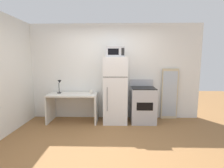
{
  "coord_description": "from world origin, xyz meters",
  "views": [
    {
      "loc": [
        0.19,
        -2.84,
        1.58
      ],
      "look_at": [
        0.1,
        1.1,
        1.04
      ],
      "focal_mm": 26.04,
      "sensor_mm": 36.0,
      "label": 1
    }
  ],
  "objects_px": {
    "microwave": "(115,52)",
    "coffee_mug": "(91,92)",
    "desk_lamp": "(60,84)",
    "leaning_mirror": "(169,94)",
    "refrigerator": "(115,90)",
    "desk": "(73,102)",
    "oven_range": "(143,104)"
  },
  "relations": [
    {
      "from": "coffee_mug",
      "to": "leaning_mirror",
      "type": "distance_m",
      "value": 2.15
    },
    {
      "from": "leaning_mirror",
      "to": "coffee_mug",
      "type": "bearing_deg",
      "value": -173.58
    },
    {
      "from": "desk_lamp",
      "to": "refrigerator",
      "type": "height_order",
      "value": "refrigerator"
    },
    {
      "from": "refrigerator",
      "to": "coffee_mug",
      "type": "bearing_deg",
      "value": 177.84
    },
    {
      "from": "desk",
      "to": "microwave",
      "type": "xyz_separation_m",
      "value": [
        1.11,
        -0.02,
        1.29
      ]
    },
    {
      "from": "oven_range",
      "to": "desk",
      "type": "bearing_deg",
      "value": -179.55
    },
    {
      "from": "desk",
      "to": "refrigerator",
      "type": "bearing_deg",
      "value": 0.28
    },
    {
      "from": "desk",
      "to": "oven_range",
      "type": "xyz_separation_m",
      "value": [
        1.84,
        0.01,
        -0.07
      ]
    },
    {
      "from": "coffee_mug",
      "to": "microwave",
      "type": "bearing_deg",
      "value": -4.05
    },
    {
      "from": "coffee_mug",
      "to": "oven_range",
      "type": "height_order",
      "value": "oven_range"
    },
    {
      "from": "refrigerator",
      "to": "oven_range",
      "type": "xyz_separation_m",
      "value": [
        0.72,
        0.01,
        -0.38
      ]
    },
    {
      "from": "desk",
      "to": "leaning_mirror",
      "type": "xyz_separation_m",
      "value": [
        2.61,
        0.27,
        0.17
      ]
    },
    {
      "from": "desk_lamp",
      "to": "refrigerator",
      "type": "distance_m",
      "value": 1.48
    },
    {
      "from": "desk_lamp",
      "to": "leaning_mirror",
      "type": "relative_size",
      "value": 0.25
    },
    {
      "from": "microwave",
      "to": "oven_range",
      "type": "distance_m",
      "value": 1.54
    },
    {
      "from": "refrigerator",
      "to": "oven_range",
      "type": "height_order",
      "value": "refrigerator"
    },
    {
      "from": "leaning_mirror",
      "to": "desk_lamp",
      "type": "bearing_deg",
      "value": -175.75
    },
    {
      "from": "microwave",
      "to": "desk_lamp",
      "type": "bearing_deg",
      "value": 177.5
    },
    {
      "from": "desk",
      "to": "refrigerator",
      "type": "relative_size",
      "value": 0.76
    },
    {
      "from": "coffee_mug",
      "to": "leaning_mirror",
      "type": "xyz_separation_m",
      "value": [
        2.14,
        0.24,
        -0.1
      ]
    },
    {
      "from": "desk",
      "to": "leaning_mirror",
      "type": "height_order",
      "value": "leaning_mirror"
    },
    {
      "from": "desk_lamp",
      "to": "leaning_mirror",
      "type": "xyz_separation_m",
      "value": [
        2.97,
        0.22,
        -0.29
      ]
    },
    {
      "from": "microwave",
      "to": "oven_range",
      "type": "height_order",
      "value": "microwave"
    },
    {
      "from": "coffee_mug",
      "to": "desk",
      "type": "bearing_deg",
      "value": -176.43
    },
    {
      "from": "microwave",
      "to": "leaning_mirror",
      "type": "height_order",
      "value": "microwave"
    },
    {
      "from": "desk",
      "to": "coffee_mug",
      "type": "bearing_deg",
      "value": 3.57
    },
    {
      "from": "microwave",
      "to": "coffee_mug",
      "type": "bearing_deg",
      "value": 175.95
    },
    {
      "from": "refrigerator",
      "to": "oven_range",
      "type": "bearing_deg",
      "value": 0.72
    },
    {
      "from": "desk",
      "to": "oven_range",
      "type": "bearing_deg",
      "value": 0.45
    },
    {
      "from": "refrigerator",
      "to": "microwave",
      "type": "height_order",
      "value": "microwave"
    },
    {
      "from": "refrigerator",
      "to": "microwave",
      "type": "relative_size",
      "value": 3.68
    },
    {
      "from": "desk",
      "to": "oven_range",
      "type": "height_order",
      "value": "oven_range"
    }
  ]
}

